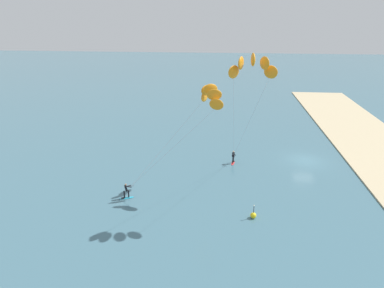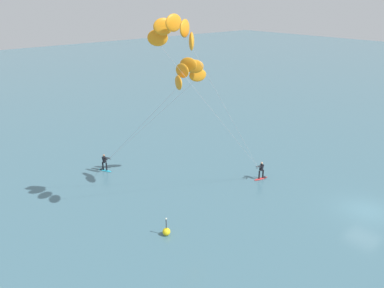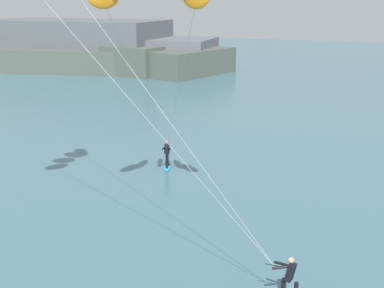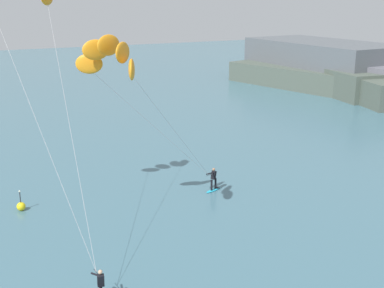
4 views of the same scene
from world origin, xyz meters
TOP-DOWN VIEW (x-y plane):
  - ground_plane at (0.00, 0.00)m, footprint 240.00×240.00m
  - kitesurfer_nearshore at (-11.81, 8.52)m, footprint 12.22×4.28m
  - kitesurfer_mid_water at (-8.19, 12.52)m, footprint 6.26×10.47m
  - marker_buoy at (-13.96, 7.66)m, footprint 0.56×0.56m

SIDE VIEW (x-z plane):
  - ground_plane at x=0.00m, z-range 0.00..0.00m
  - marker_buoy at x=-13.96m, z-range -0.39..0.99m
  - kitesurfer_mid_water at x=-8.19m, z-range 4.10..15.45m
  - kitesurfer_nearshore at x=-11.81m, z-range 5.66..20.52m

